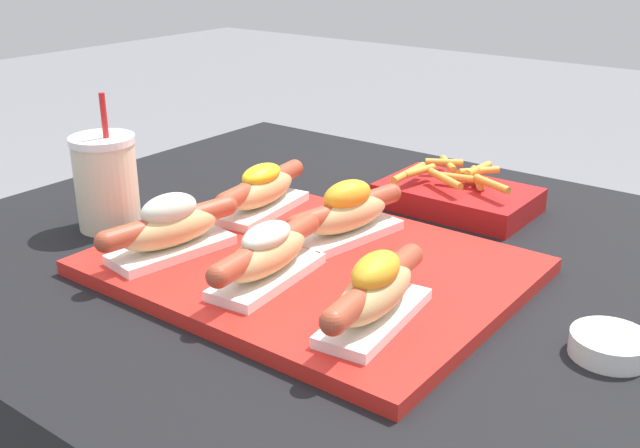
# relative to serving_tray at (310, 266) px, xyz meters

# --- Properties ---
(serving_tray) EXTENTS (0.48, 0.38, 0.02)m
(serving_tray) POSITION_rel_serving_tray_xyz_m (0.00, 0.00, 0.00)
(serving_tray) COLOR red
(serving_tray) RESTS_ON patio_table
(hot_dog_0) EXTENTS (0.08, 0.20, 0.08)m
(hot_dog_0) POSITION_rel_serving_tray_xyz_m (-0.15, -0.09, 0.04)
(hot_dog_0) COLOR white
(hot_dog_0) RESTS_ON serving_tray
(hot_dog_1) EXTENTS (0.07, 0.20, 0.07)m
(hot_dog_1) POSITION_rel_serving_tray_xyz_m (-0.00, -0.07, 0.04)
(hot_dog_1) COLOR white
(hot_dog_1) RESTS_ON serving_tray
(hot_dog_2) EXTENTS (0.08, 0.20, 0.07)m
(hot_dog_2) POSITION_rel_serving_tray_xyz_m (0.15, -0.08, 0.04)
(hot_dog_2) COLOR white
(hot_dog_2) RESTS_ON serving_tray
(hot_dog_3) EXTENTS (0.08, 0.20, 0.07)m
(hot_dog_3) POSITION_rel_serving_tray_xyz_m (-0.15, 0.09, 0.04)
(hot_dog_3) COLOR white
(hot_dog_3) RESTS_ON serving_tray
(hot_dog_4) EXTENTS (0.08, 0.20, 0.08)m
(hot_dog_4) POSITION_rel_serving_tray_xyz_m (-0.00, 0.08, 0.04)
(hot_dog_4) COLOR white
(hot_dog_4) RESTS_ON serving_tray
(sauce_bowl) EXTENTS (0.08, 0.08, 0.02)m
(sauce_bowl) POSITION_rel_serving_tray_xyz_m (0.35, 0.03, 0.00)
(sauce_bowl) COLOR white
(sauce_bowl) RESTS_ON patio_table
(drink_cup) EXTENTS (0.09, 0.09, 0.19)m
(drink_cup) POSITION_rel_serving_tray_xyz_m (-0.32, -0.05, 0.06)
(drink_cup) COLOR beige
(drink_cup) RESTS_ON patio_table
(fries_basket) EXTENTS (0.22, 0.16, 0.06)m
(fries_basket) POSITION_rel_serving_tray_xyz_m (0.04, 0.31, 0.01)
(fries_basket) COLOR #B21919
(fries_basket) RESTS_ON patio_table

